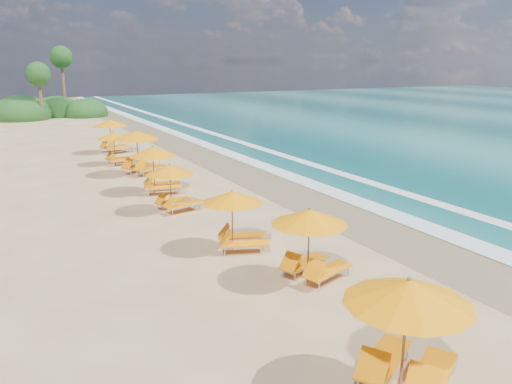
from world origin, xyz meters
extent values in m
plane|color=tan|center=(0.00, 0.00, 0.00)|extent=(160.00, 160.00, 0.00)
cube|color=#8E7A54|center=(4.00, 0.00, 0.01)|extent=(4.00, 160.00, 0.01)
cube|color=white|center=(5.50, 0.00, 0.03)|extent=(1.20, 160.00, 0.01)
cube|color=white|center=(8.50, 0.00, 0.02)|extent=(0.80, 160.00, 0.01)
cylinder|color=olive|center=(-2.70, -11.25, 1.19)|extent=(0.06, 0.06, 2.38)
cone|color=#FF9105|center=(-2.70, -11.25, 2.18)|extent=(3.34, 3.34, 0.48)
sphere|color=olive|center=(-2.70, -11.25, 2.44)|extent=(0.08, 0.08, 0.08)
cylinder|color=olive|center=(-1.41, -5.99, 1.09)|extent=(0.05, 0.05, 2.19)
cone|color=#FF9105|center=(-1.41, -5.99, 2.00)|extent=(2.85, 2.85, 0.44)
sphere|color=olive|center=(-1.41, -5.99, 2.25)|extent=(0.08, 0.08, 0.08)
cylinder|color=olive|center=(-2.25, -2.55, 1.03)|extent=(0.05, 0.05, 2.05)
cone|color=#FF9105|center=(-2.25, -2.55, 1.88)|extent=(2.71, 2.71, 0.41)
sphere|color=olive|center=(-2.25, -2.55, 2.11)|extent=(0.07, 0.07, 0.07)
cylinder|color=olive|center=(-2.67, 2.82, 1.02)|extent=(0.05, 0.05, 2.03)
cone|color=#FF9105|center=(-2.67, 2.82, 1.86)|extent=(2.48, 2.48, 0.41)
sphere|color=olive|center=(-2.67, 2.82, 2.09)|extent=(0.07, 0.07, 0.07)
cylinder|color=olive|center=(-2.35, 6.31, 1.13)|extent=(0.06, 0.06, 2.26)
cone|color=#FF9105|center=(-2.35, 6.31, 2.07)|extent=(2.81, 2.81, 0.45)
sphere|color=olive|center=(-2.35, 6.31, 2.32)|extent=(0.08, 0.08, 0.08)
cylinder|color=olive|center=(-1.98, 10.70, 1.26)|extent=(0.06, 0.06, 2.51)
cone|color=#FF9105|center=(-1.98, 10.70, 2.30)|extent=(3.53, 3.53, 0.50)
sphere|color=olive|center=(-1.98, 10.70, 2.58)|extent=(0.09, 0.09, 0.09)
cylinder|color=olive|center=(-2.50, 14.32, 1.01)|extent=(0.05, 0.05, 2.02)
cone|color=#FF9105|center=(-2.50, 14.32, 1.84)|extent=(2.24, 2.24, 0.40)
sphere|color=olive|center=(-2.50, 14.32, 2.07)|extent=(0.07, 0.07, 0.07)
cylinder|color=olive|center=(-1.78, 18.69, 1.17)|extent=(0.06, 0.06, 2.34)
cone|color=#FF9105|center=(-1.78, 18.69, 2.14)|extent=(3.00, 3.00, 0.47)
sphere|color=olive|center=(-1.78, 18.69, 2.41)|extent=(0.08, 0.08, 0.08)
ellipsoid|color=#163D14|center=(-6.00, 45.00, 0.62)|extent=(6.40, 6.40, 4.16)
ellipsoid|color=#163D14|center=(-2.00, 47.00, 0.55)|extent=(5.60, 5.60, 3.64)
ellipsoid|color=#163D14|center=(1.00, 45.00, 0.49)|extent=(5.00, 5.00, 3.25)
cylinder|color=brown|center=(-4.00, 43.00, 2.50)|extent=(0.36, 0.36, 5.00)
sphere|color=#163D14|center=(-4.00, 43.00, 5.00)|extent=(2.60, 2.60, 2.60)
cylinder|color=brown|center=(-1.00, 47.00, 3.40)|extent=(0.36, 0.36, 6.80)
sphere|color=#163D14|center=(-1.00, 47.00, 6.80)|extent=(2.60, 2.60, 2.60)
camera|label=1|loc=(-9.22, -17.62, 6.32)|focal=35.70mm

